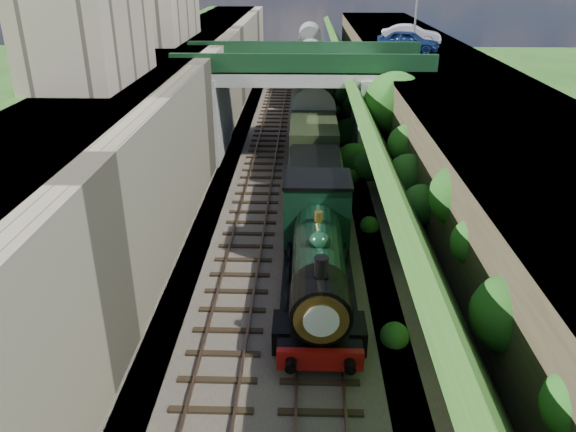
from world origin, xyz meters
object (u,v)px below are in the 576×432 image
(tree, at_px, (396,105))
(tender, at_px, (315,192))
(car_blue, at_px, (408,41))
(car_silver, at_px, (411,35))
(road_bridge, at_px, (309,97))
(lamppost, at_px, (418,2))
(locomotive, at_px, (318,257))

(tree, relative_size, tender, 1.10)
(car_blue, xyz_separation_m, car_silver, (0.90, 4.09, 0.01))
(road_bridge, xyz_separation_m, tender, (0.26, -10.79, -2.46))
(lamppost, bearing_deg, tree, -104.03)
(car_silver, distance_m, locomotive, 28.95)
(tree, xyz_separation_m, tender, (-4.71, -6.11, -3.03))
(tree, distance_m, tender, 8.29)
(tree, height_order, tender, tree)
(tree, bearing_deg, car_blue, 77.80)
(car_silver, bearing_deg, road_bridge, 148.41)
(tender, bearing_deg, tree, 52.35)
(car_silver, xyz_separation_m, locomotive, (-7.74, -27.42, -5.12))
(lamppost, bearing_deg, car_silver, 85.64)
(tender, bearing_deg, car_silver, 68.90)
(lamppost, height_order, car_blue, lamppost)
(road_bridge, height_order, tree, road_bridge)
(lamppost, height_order, tender, lamppost)
(car_silver, relative_size, locomotive, 0.45)
(car_blue, bearing_deg, tree, -173.37)
(locomotive, relative_size, tender, 1.70)
(road_bridge, distance_m, tender, 11.07)
(car_silver, bearing_deg, locomotive, 173.44)
(road_bridge, relative_size, car_blue, 3.59)
(car_silver, bearing_deg, car_blue, 176.84)
(tree, height_order, lamppost, lamppost)
(car_blue, distance_m, tender, 18.19)
(road_bridge, xyz_separation_m, car_silver, (8.00, 9.27, 2.94))
(lamppost, relative_size, car_silver, 1.29)
(road_bridge, height_order, tender, road_bridge)
(locomotive, bearing_deg, car_blue, 73.65)
(tree, relative_size, locomotive, 0.65)
(lamppost, bearing_deg, road_bridge, -139.62)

